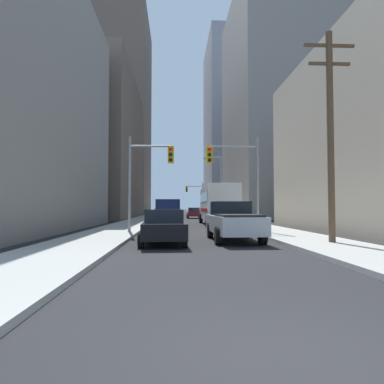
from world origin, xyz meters
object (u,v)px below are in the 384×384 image
pickup_truck_silver (233,221)px  sedan_green (171,213)px  sedan_black (164,227)px  sedan_beige (168,221)px  traffic_signal_near_left (149,169)px  traffic_signal_near_right (235,169)px  sedan_maroon (194,213)px  cargo_van_navy (168,211)px  traffic_signal_far_right (195,194)px  city_bus (217,204)px  sedan_blue (169,215)px

pickup_truck_silver → sedan_green: (-3.25, 32.63, -0.16)m
sedan_black → sedan_beige: 6.26m
pickup_truck_silver → sedan_green: size_ratio=1.30×
traffic_signal_near_left → traffic_signal_near_right: size_ratio=1.00×
pickup_truck_silver → sedan_maroon: 33.22m
pickup_truck_silver → cargo_van_navy: bearing=103.2°
sedan_maroon → traffic_signal_far_right: size_ratio=0.70×
city_bus → sedan_blue: 7.58m
sedan_blue → sedan_maroon: same height
sedan_blue → sedan_green: size_ratio=1.01×
sedan_maroon → traffic_signal_far_right: bearing=85.6°
pickup_truck_silver → sedan_green: pickup_truck_silver is taller
sedan_black → sedan_beige: same height
cargo_van_navy → sedan_blue: (-0.03, 6.02, -0.52)m
traffic_signal_near_right → city_bus: bearing=89.9°
sedan_green → sedan_black: bearing=-90.1°
city_bus → sedan_maroon: size_ratio=2.73×
cargo_van_navy → traffic_signal_near_right: size_ratio=0.87×
sedan_green → sedan_maroon: bearing=10.5°
cargo_van_navy → sedan_maroon: (3.31, 18.80, -0.52)m
sedan_black → traffic_signal_near_right: bearing=56.5°
sedan_black → sedan_maroon: (3.22, 34.82, 0.00)m
cargo_van_navy → city_bus: bearing=-0.6°
city_bus → traffic_signal_far_right: size_ratio=1.93×
sedan_beige → traffic_signal_near_right: bearing=2.8°
cargo_van_navy → traffic_signal_near_left: size_ratio=0.87×
sedan_maroon → cargo_van_navy: bearing=-100.0°
cargo_van_navy → sedan_maroon: cargo_van_navy is taller
city_bus → traffic_signal_near_left: traffic_signal_near_left is taller
cargo_van_navy → traffic_signal_near_left: (-1.06, -9.55, 2.71)m
traffic_signal_near_left → traffic_signal_far_right: size_ratio=1.00×
cargo_van_navy → traffic_signal_far_right: traffic_signal_far_right is taller
traffic_signal_near_left → traffic_signal_far_right: same height
sedan_beige → sedan_maroon: same height
sedan_green → traffic_signal_near_right: 28.27m
cargo_van_navy → traffic_signal_far_right: bearing=82.4°
sedan_maroon → traffic_signal_near_left: size_ratio=0.70×
cargo_van_navy → traffic_signal_near_left: 9.98m
city_bus → traffic_signal_far_right: bearing=90.0°
city_bus → pickup_truck_silver: bearing=-93.9°
sedan_beige → traffic_signal_near_right: traffic_signal_near_right is taller
pickup_truck_silver → sedan_maroon: bearing=90.1°
pickup_truck_silver → sedan_beige: 5.67m
sedan_black → traffic_signal_near_left: size_ratio=0.71×
sedan_beige → traffic_signal_near_right: (4.20, 0.20, 3.25)m
city_bus → sedan_green: city_bus is taller
pickup_truck_silver → sedan_blue: bearing=99.5°
city_bus → sedan_beige: bearing=-113.5°
cargo_van_navy → traffic_signal_near_right: bearing=-65.5°
city_bus → traffic_signal_far_right: 33.03m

